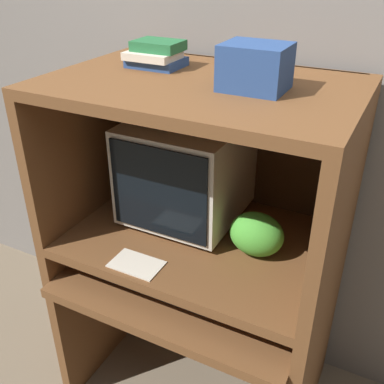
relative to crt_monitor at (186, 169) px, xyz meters
name	(u,v)px	position (x,y,z in m)	size (l,w,h in m)	color
wall_back	(246,71)	(0.11, 0.29, 0.31)	(6.00, 0.06, 2.60)	gray
desk_base	(194,318)	(0.11, -0.14, -0.57)	(0.96, 0.70, 0.65)	brown
desk_monitor_shelf	(200,242)	(0.11, -0.10, -0.23)	(0.96, 0.66, 0.14)	brown
hutch_upper	(205,134)	(0.11, -0.07, 0.18)	(0.96, 0.66, 0.56)	brown
crt_monitor	(186,169)	(0.00, 0.00, 0.00)	(0.40, 0.41, 0.38)	beige
keyboard	(160,279)	(0.02, -0.25, -0.33)	(0.46, 0.17, 0.03)	#2D2D30
mouse	(233,300)	(0.30, -0.23, -0.33)	(0.06, 0.04, 0.03)	black
snack_bag	(257,234)	(0.32, -0.11, -0.12)	(0.18, 0.14, 0.15)	green
book_stack	(156,55)	(-0.11, -0.01, 0.40)	(0.18, 0.15, 0.09)	navy
paper_card	(136,264)	(0.00, -0.35, -0.19)	(0.17, 0.11, 0.00)	beige
storage_box	(255,67)	(0.28, -0.11, 0.43)	(0.18, 0.15, 0.13)	navy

